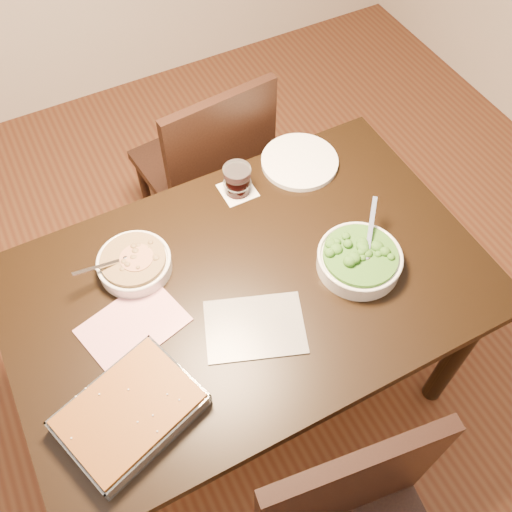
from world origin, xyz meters
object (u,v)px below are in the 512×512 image
Objects in this scene: stew_bowl at (134,263)px; chair_far at (209,166)px; table at (248,299)px; baking_dish at (130,412)px; wine_tumbler at (237,179)px; dinner_plate at (300,162)px; broccoli_bowl at (359,259)px.

chair_far is at bearing 47.30° from stew_bowl.
stew_bowl is (-0.28, 0.20, 0.13)m from table.
baking_dish is 0.80m from wine_tumbler.
baking_dish is 1.50× the size of dinner_plate.
baking_dish is (-0.44, -0.22, 0.12)m from table.
table is at bearing -36.00° from stew_bowl.
baking_dish is at bearing -170.89° from broccoli_bowl.
table is 13.87× the size of wine_tumbler.
chair_far is (-0.15, 0.78, -0.26)m from broccoli_bowl.
baking_dish is at bearing -136.03° from wine_tumbler.
table is 0.72m from chair_far.
broccoli_bowl reaches higher than baking_dish.
broccoli_bowl is 2.54× the size of wine_tumbler.
table is 5.31× the size of dinner_plate.
dinner_plate is (0.38, 0.35, 0.10)m from table.
baking_dish is at bearing 50.03° from chair_far.
stew_bowl is 0.93× the size of dinner_plate.
chair_far is (0.45, 0.49, -0.25)m from stew_bowl.
chair_far is at bearing 83.57° from wine_tumbler.
wine_tumbler reaches higher than baking_dish.
chair_far reaches higher than broccoli_bowl.
dinner_plate is (0.24, 0.01, -0.05)m from wine_tumbler.
stew_bowl is at bearing 41.59° from chair_far.
wine_tumbler reaches higher than table.
table is at bearing -111.64° from wine_tumbler.
baking_dish is at bearing -111.91° from stew_bowl.
table is 1.48× the size of chair_far.
broccoli_bowl is 0.45m from dinner_plate.
table is 5.71× the size of stew_bowl.
wine_tumbler is (0.58, 0.56, 0.03)m from baking_dish.
broccoli_bowl is 0.27× the size of chair_far.
table is 0.39m from wine_tumbler.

